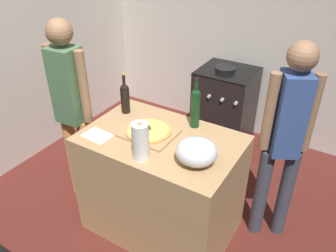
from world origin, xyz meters
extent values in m
cube|color=#511E19|center=(0.00, 1.22, -0.01)|extent=(4.16, 3.05, 0.02)
cube|color=beige|center=(0.00, 2.50, 1.30)|extent=(4.16, 0.10, 2.60)
cube|color=beige|center=(-1.83, 1.22, 1.30)|extent=(0.10, 3.05, 2.60)
cube|color=tan|center=(0.01, 0.58, 0.46)|extent=(1.17, 0.77, 0.91)
cube|color=tan|center=(-0.10, 0.57, 0.92)|extent=(0.40, 0.32, 0.02)
cylinder|color=tan|center=(-0.10, 0.57, 0.94)|extent=(0.34, 0.34, 0.02)
cylinder|color=#EAC660|center=(-0.10, 0.57, 0.95)|extent=(0.30, 0.30, 0.00)
cylinder|color=#335926|center=(-0.08, 0.47, 0.96)|extent=(0.03, 0.03, 0.01)
cylinder|color=#335926|center=(-0.11, 0.59, 0.96)|extent=(0.03, 0.03, 0.01)
cylinder|color=#335926|center=(-0.12, 0.60, 0.96)|extent=(0.03, 0.03, 0.01)
cylinder|color=#335926|center=(-0.14, 0.48, 0.96)|extent=(0.02, 0.02, 0.01)
cylinder|color=#335926|center=(-0.16, 0.46, 0.96)|extent=(0.02, 0.02, 0.01)
cylinder|color=#335926|center=(-0.10, 0.57, 0.96)|extent=(0.03, 0.03, 0.01)
cylinder|color=#B2B2B7|center=(0.36, 0.45, 0.92)|extent=(0.12, 0.12, 0.01)
ellipsoid|color=silver|center=(0.36, 0.45, 1.00)|extent=(0.28, 0.28, 0.17)
cylinder|color=white|center=(0.02, 0.30, 1.05)|extent=(0.11, 0.11, 0.27)
cylinder|color=#997551|center=(0.02, 0.30, 1.05)|extent=(0.03, 0.03, 0.27)
cylinder|color=black|center=(-0.45, 0.76, 1.02)|extent=(0.07, 0.07, 0.21)
sphere|color=black|center=(-0.45, 0.76, 1.13)|extent=(0.07, 0.07, 0.07)
cylinder|color=black|center=(-0.45, 0.76, 1.20)|extent=(0.02, 0.02, 0.10)
cylinder|color=gold|center=(-0.45, 0.76, 1.25)|extent=(0.03, 0.03, 0.01)
cylinder|color=#143819|center=(0.14, 0.85, 1.05)|extent=(0.07, 0.07, 0.28)
sphere|color=#143819|center=(0.14, 0.85, 1.19)|extent=(0.07, 0.07, 0.07)
cylinder|color=#143819|center=(0.14, 0.85, 1.26)|extent=(0.03, 0.03, 0.09)
cylinder|color=black|center=(0.14, 0.85, 1.31)|extent=(0.03, 0.03, 0.01)
cube|color=white|center=(-0.42, 0.36, 0.91)|extent=(0.22, 0.17, 0.00)
cube|color=black|center=(-0.10, 2.10, 0.44)|extent=(0.61, 0.56, 0.87)
cube|color=black|center=(-0.10, 2.10, 0.88)|extent=(0.61, 0.56, 0.02)
cylinder|color=silver|center=(-0.33, 1.81, 0.68)|extent=(0.04, 0.02, 0.04)
cylinder|color=silver|center=(-0.17, 1.81, 0.68)|extent=(0.04, 0.02, 0.04)
cylinder|color=silver|center=(-0.02, 1.81, 0.68)|extent=(0.04, 0.02, 0.04)
cylinder|color=silver|center=(0.13, 1.81, 0.68)|extent=(0.04, 0.02, 0.04)
cylinder|color=black|center=(-0.12, 2.07, 0.91)|extent=(0.22, 0.22, 0.04)
cylinder|color=#D88C4C|center=(-0.93, 0.52, 0.42)|extent=(0.11, 0.11, 0.84)
cylinder|color=#D88C4C|center=(-0.75, 0.53, 0.42)|extent=(0.11, 0.11, 0.84)
cube|color=#4C724C|center=(-0.84, 0.53, 1.15)|extent=(0.24, 0.21, 0.63)
cylinder|color=#936B4C|center=(-1.00, 0.52, 1.17)|extent=(0.08, 0.08, 0.60)
cylinder|color=#936B4C|center=(-0.68, 0.54, 1.17)|extent=(0.08, 0.08, 0.60)
sphere|color=#936B4C|center=(-0.84, 0.53, 1.59)|extent=(0.20, 0.20, 0.20)
cylinder|color=#383D4C|center=(0.88, 1.04, 0.41)|extent=(0.11, 0.11, 0.83)
cylinder|color=#383D4C|center=(0.71, 0.95, 0.41)|extent=(0.11, 0.11, 0.83)
cube|color=#334C8C|center=(0.80, 1.00, 1.14)|extent=(0.26, 0.27, 0.62)
cylinder|color=#936B4C|center=(0.92, 1.06, 1.15)|extent=(0.08, 0.08, 0.59)
cylinder|color=#936B4C|center=(0.67, 0.93, 1.15)|extent=(0.08, 0.08, 0.59)
sphere|color=#936B4C|center=(0.80, 1.00, 1.56)|extent=(0.20, 0.20, 0.20)
camera|label=1|loc=(1.13, -1.17, 2.30)|focal=36.26mm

